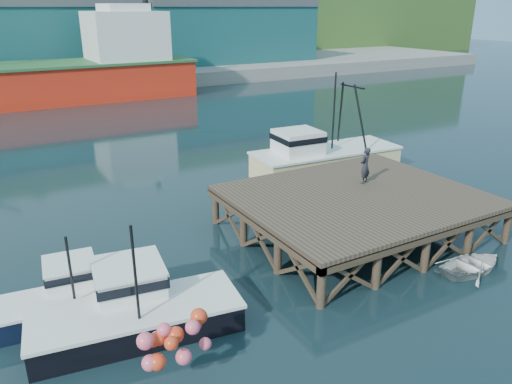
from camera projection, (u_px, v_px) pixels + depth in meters
ground at (263, 257)px, 23.45m from camera, size 300.00×300.00×0.00m
wharf at (359, 199)px, 25.20m from camera, size 12.00×10.00×2.62m
far_quay at (40, 73)px, 79.91m from camera, size 160.00×40.00×2.00m
warehouse_mid at (40, 39)px, 73.93m from camera, size 28.00×16.00×9.00m
warehouse_right at (221, 34)px, 87.98m from camera, size 30.00×16.00×9.00m
hillside at (11, 7)px, 100.76m from camera, size 220.00×50.00×22.00m
boat_navy at (74, 296)px, 19.02m from camera, size 5.88×3.40×3.56m
boat_black at (135, 309)px, 17.99m from camera, size 7.69×6.41×4.57m
trawler at (324, 155)px, 34.51m from camera, size 10.66×4.38×7.00m
dinghy at (473, 265)px, 22.07m from camera, size 3.31×2.38×0.68m
dockworker at (365, 166)px, 26.56m from camera, size 0.84×0.71×1.97m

